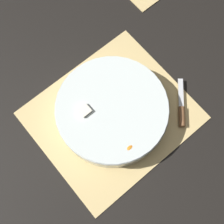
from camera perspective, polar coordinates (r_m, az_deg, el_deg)
name	(u,v)px	position (r m, az deg, el deg)	size (l,w,h in m)	color
ground_plane	(112,116)	(0.86, 0.00, -0.67)	(6.00, 6.00, 0.00)	black
bamboo_mat_center	(112,115)	(0.86, 0.00, -0.61)	(0.41, 0.36, 0.01)	#D6B775
fruit_salad_bowl	(112,111)	(0.82, -0.06, 0.25)	(0.30, 0.30, 0.08)	silver
paring_knife	(182,114)	(0.87, 12.62, -0.38)	(0.11, 0.11, 0.02)	silver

